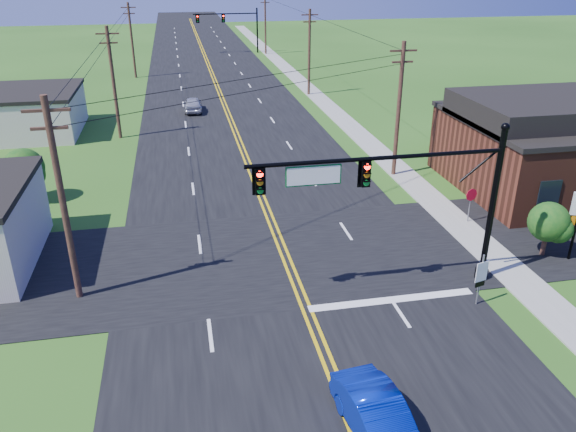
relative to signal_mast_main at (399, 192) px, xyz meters
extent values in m
cube|color=black|center=(-4.34, 42.00, -4.73)|extent=(16.00, 220.00, 0.04)
cube|color=black|center=(-4.34, 4.00, -4.73)|extent=(70.00, 10.00, 0.04)
cube|color=gray|center=(6.16, 32.00, -4.71)|extent=(2.00, 160.00, 0.08)
cylinder|color=black|center=(4.46, 0.00, -1.15)|extent=(0.28, 0.28, 7.20)
cylinder|color=black|center=(4.46, 0.00, -4.50)|extent=(0.60, 0.60, 0.50)
sphere|color=black|center=(4.46, 0.00, 2.55)|extent=(0.36, 0.36, 0.36)
cylinder|color=black|center=(-1.04, 0.00, 1.55)|extent=(11.00, 0.18, 0.18)
cube|color=#055A1F|center=(-3.74, 0.00, 1.00)|extent=(2.30, 0.06, 0.85)
cylinder|color=black|center=(4.46, 72.00, -1.15)|extent=(0.28, 0.28, 7.20)
cylinder|color=black|center=(4.46, 72.00, -4.50)|extent=(0.60, 0.60, 0.50)
sphere|color=black|center=(4.46, 72.00, 2.55)|extent=(0.36, 0.36, 0.36)
cylinder|color=black|center=(-0.54, 72.00, 1.25)|extent=(10.00, 0.18, 0.18)
cube|color=#055A1F|center=(-3.74, 72.00, 0.70)|extent=(2.30, 0.06, 0.85)
cube|color=#562718|center=(15.66, 10.00, -2.55)|extent=(14.00, 11.00, 4.40)
cube|color=black|center=(15.66, 10.00, -0.20)|extent=(14.20, 11.20, 0.30)
cube|color=beige|center=(-23.34, 30.00, -3.05)|extent=(12.00, 9.00, 3.40)
cube|color=black|center=(-23.34, 30.00, -1.20)|extent=(12.20, 9.20, 0.30)
cylinder|color=#321E17|center=(-13.84, 2.00, -0.25)|extent=(0.28, 0.28, 9.00)
cube|color=#321E17|center=(-13.84, 2.00, 3.65)|extent=(1.80, 0.12, 0.12)
cube|color=#321E17|center=(-13.84, 2.00, 2.95)|extent=(1.40, 0.12, 0.12)
cylinder|color=#321E17|center=(-13.84, 27.00, -0.25)|extent=(0.28, 0.28, 9.00)
cube|color=#321E17|center=(-13.84, 27.00, 3.65)|extent=(1.80, 0.12, 0.12)
cube|color=#321E17|center=(-13.84, 27.00, 2.95)|extent=(1.40, 0.12, 0.12)
cylinder|color=#321E17|center=(-13.84, 54.00, -0.25)|extent=(0.28, 0.28, 9.00)
cube|color=#321E17|center=(-13.84, 54.00, 3.65)|extent=(1.80, 0.12, 0.12)
cube|color=#321E17|center=(-13.84, 54.00, 2.95)|extent=(1.40, 0.12, 0.12)
cylinder|color=#321E17|center=(5.46, 14.00, -0.25)|extent=(0.28, 0.28, 9.00)
cube|color=#321E17|center=(5.46, 14.00, 3.65)|extent=(1.80, 0.12, 0.12)
cube|color=#321E17|center=(5.46, 14.00, 2.95)|extent=(1.40, 0.12, 0.12)
cylinder|color=#321E17|center=(5.46, 40.00, -0.25)|extent=(0.28, 0.28, 9.00)
cube|color=#321E17|center=(5.46, 40.00, 3.65)|extent=(1.80, 0.12, 0.12)
cube|color=#321E17|center=(5.46, 40.00, 2.95)|extent=(1.40, 0.12, 0.12)
cylinder|color=#321E17|center=(5.46, 70.00, -0.25)|extent=(0.28, 0.28, 9.00)
cube|color=#321E17|center=(5.46, 70.00, 2.95)|extent=(1.40, 0.12, 0.12)
cylinder|color=#321E17|center=(11.66, 18.00, -3.83)|extent=(0.24, 0.24, 1.85)
sphere|color=#104412|center=(11.66, 18.00, -2.15)|extent=(3.00, 3.00, 3.00)
cylinder|color=#321E17|center=(8.66, 1.50, -4.09)|extent=(0.24, 0.24, 1.32)
sphere|color=#104412|center=(8.66, 1.50, -2.89)|extent=(2.00, 2.00, 2.00)
cylinder|color=#321E17|center=(-18.34, 14.00, -3.98)|extent=(0.24, 0.24, 1.54)
sphere|color=#104412|center=(-18.34, 14.00, -2.58)|extent=(2.40, 2.40, 2.40)
imported|color=#0720A4|center=(-3.57, -8.34, -4.02)|extent=(2.08, 4.60, 1.46)
imported|color=#BAB9BE|center=(-7.42, 34.76, -4.04)|extent=(1.85, 4.25, 1.43)
cylinder|color=slate|center=(3.16, -2.00, -3.52)|extent=(0.10, 0.10, 2.45)
cube|color=white|center=(3.16, -2.03, -2.80)|extent=(0.60, 0.19, 0.33)
cube|color=white|center=(3.16, -2.03, -3.25)|extent=(0.60, 0.19, 0.61)
cube|color=black|center=(3.16, -2.03, -3.69)|extent=(0.49, 0.16, 0.24)
cylinder|color=slate|center=(6.81, 5.83, -3.78)|extent=(0.08, 0.08, 1.95)
cylinder|color=#B50A1F|center=(6.81, 5.80, -3.04)|extent=(0.73, 0.18, 0.74)
cylinder|color=black|center=(9.68, 0.82, -3.05)|extent=(0.17, 0.17, 3.40)
camera|label=1|loc=(-8.86, -20.59, 8.90)|focal=35.00mm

